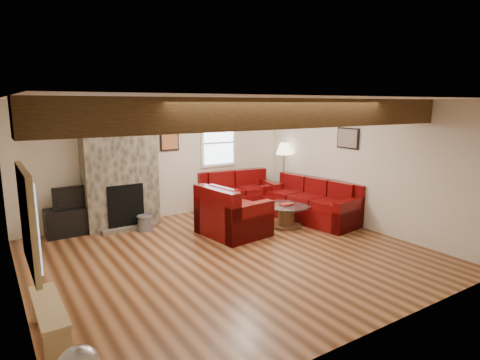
# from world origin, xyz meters

# --- Properties ---
(room) EXTENTS (8.00, 8.00, 8.00)m
(room) POSITION_xyz_m (0.00, 0.00, 1.25)
(room) COLOR #522C15
(room) RESTS_ON ground
(floor) EXTENTS (6.00, 6.00, 0.00)m
(floor) POSITION_xyz_m (0.00, 0.00, 0.00)
(floor) COLOR #522C15
(floor) RESTS_ON ground
(oak_beam) EXTENTS (6.00, 0.36, 0.38)m
(oak_beam) POSITION_xyz_m (0.00, -1.25, 2.31)
(oak_beam) COLOR #32200F
(oak_beam) RESTS_ON room
(chimney_breast) EXTENTS (1.40, 0.67, 2.50)m
(chimney_breast) POSITION_xyz_m (-1.00, 2.49, 1.22)
(chimney_breast) COLOR #3C382F
(chimney_breast) RESTS_ON floor
(back_window) EXTENTS (0.90, 0.08, 1.10)m
(back_window) POSITION_xyz_m (1.35, 2.71, 1.55)
(back_window) COLOR white
(back_window) RESTS_ON room
(hatch_window) EXTENTS (0.08, 1.00, 0.90)m
(hatch_window) POSITION_xyz_m (-2.96, -1.50, 1.45)
(hatch_window) COLOR tan
(hatch_window) RESTS_ON room
(ceiling_dome) EXTENTS (0.40, 0.40, 0.18)m
(ceiling_dome) POSITION_xyz_m (0.90, 0.90, 2.44)
(ceiling_dome) COLOR white
(ceiling_dome) RESTS_ON room
(artwork_back) EXTENTS (0.42, 0.06, 0.52)m
(artwork_back) POSITION_xyz_m (0.15, 2.71, 1.70)
(artwork_back) COLOR black
(artwork_back) RESTS_ON room
(artwork_right) EXTENTS (0.06, 0.55, 0.42)m
(artwork_right) POSITION_xyz_m (2.96, 0.30, 1.75)
(artwork_right) COLOR black
(artwork_right) RESTS_ON room
(sofa_three) EXTENTS (1.23, 2.31, 0.85)m
(sofa_three) POSITION_xyz_m (2.48, 0.85, 0.43)
(sofa_three) COLOR #480705
(sofa_three) RESTS_ON floor
(loveseat) EXTENTS (1.83, 1.24, 0.90)m
(loveseat) POSITION_xyz_m (1.60, 2.23, 0.45)
(loveseat) COLOR #480705
(loveseat) RESTS_ON floor
(armchair_red) EXTENTS (1.15, 1.28, 0.94)m
(armchair_red) POSITION_xyz_m (0.61, 0.88, 0.47)
(armchair_red) COLOR #480705
(armchair_red) RESTS_ON floor
(coffee_table) EXTENTS (0.91, 0.91, 0.48)m
(coffee_table) POSITION_xyz_m (1.75, 0.71, 0.22)
(coffee_table) COLOR #432A15
(coffee_table) RESTS_ON floor
(tv_cabinet) EXTENTS (1.03, 0.41, 0.52)m
(tv_cabinet) POSITION_xyz_m (-1.90, 2.53, 0.26)
(tv_cabinet) COLOR black
(tv_cabinet) RESTS_ON floor
(television) EXTENTS (0.74, 0.10, 0.42)m
(television) POSITION_xyz_m (-1.90, 2.53, 0.73)
(television) COLOR black
(television) RESTS_ON tv_cabinet
(floor_lamp) EXTENTS (0.39, 0.39, 1.52)m
(floor_lamp) POSITION_xyz_m (2.80, 2.10, 1.30)
(floor_lamp) COLOR #A57B45
(floor_lamp) RESTS_ON floor
(pine_bench) EXTENTS (0.26, 1.10, 0.41)m
(pine_bench) POSITION_xyz_m (-2.83, -1.05, 0.21)
(pine_bench) COLOR tan
(pine_bench) RESTS_ON floor
(coal_bucket) EXTENTS (0.32, 0.32, 0.30)m
(coal_bucket) POSITION_xyz_m (-0.71, 2.03, 0.15)
(coal_bucket) COLOR slate
(coal_bucket) RESTS_ON floor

